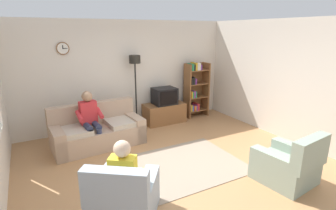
{
  "coord_description": "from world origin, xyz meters",
  "views": [
    {
      "loc": [
        -2.3,
        -3.82,
        2.44
      ],
      "look_at": [
        0.14,
        0.7,
        0.98
      ],
      "focal_mm": 28.1,
      "sensor_mm": 36.0,
      "label": 1
    }
  ],
  "objects_px": {
    "armchair_near_bookshelf": "(287,166)",
    "tv_stand": "(164,113)",
    "armchair_near_window": "(125,199)",
    "tv": "(165,96)",
    "bookshelf": "(195,89)",
    "person_in_left_armchair": "(125,174)",
    "couch": "(98,132)",
    "floor_lamp": "(135,71)",
    "person_on_couch": "(90,117)"
  },
  "relations": [
    {
      "from": "floor_lamp",
      "to": "armchair_near_window",
      "type": "height_order",
      "value": "floor_lamp"
    },
    {
      "from": "couch",
      "to": "armchair_near_window",
      "type": "relative_size",
      "value": 1.65
    },
    {
      "from": "bookshelf",
      "to": "armchair_near_window",
      "type": "bearing_deg",
      "value": -135.55
    },
    {
      "from": "armchair_near_window",
      "to": "person_in_left_armchair",
      "type": "xyz_separation_m",
      "value": [
        0.05,
        0.07,
        0.32
      ]
    },
    {
      "from": "tv_stand",
      "to": "person_in_left_armchair",
      "type": "bearing_deg",
      "value": -125.49
    },
    {
      "from": "person_on_couch",
      "to": "tv",
      "type": "bearing_deg",
      "value": 18.82
    },
    {
      "from": "armchair_near_window",
      "to": "person_in_left_armchair",
      "type": "bearing_deg",
      "value": 54.5
    },
    {
      "from": "floor_lamp",
      "to": "armchair_near_window",
      "type": "distance_m",
      "value": 3.75
    },
    {
      "from": "armchair_near_bookshelf",
      "to": "tv_stand",
      "type": "bearing_deg",
      "value": 96.6
    },
    {
      "from": "floor_lamp",
      "to": "person_on_couch",
      "type": "relative_size",
      "value": 1.49
    },
    {
      "from": "couch",
      "to": "person_on_couch",
      "type": "height_order",
      "value": "person_on_couch"
    },
    {
      "from": "couch",
      "to": "floor_lamp",
      "type": "height_order",
      "value": "floor_lamp"
    },
    {
      "from": "couch",
      "to": "tv_stand",
      "type": "height_order",
      "value": "couch"
    },
    {
      "from": "couch",
      "to": "person_in_left_armchair",
      "type": "height_order",
      "value": "person_in_left_armchair"
    },
    {
      "from": "couch",
      "to": "floor_lamp",
      "type": "relative_size",
      "value": 1.06
    },
    {
      "from": "tv",
      "to": "bookshelf",
      "type": "xyz_separation_m",
      "value": [
        1.03,
        0.09,
        0.08
      ]
    },
    {
      "from": "tv_stand",
      "to": "bookshelf",
      "type": "bearing_deg",
      "value": 3.85
    },
    {
      "from": "floor_lamp",
      "to": "armchair_near_bookshelf",
      "type": "relative_size",
      "value": 1.91
    },
    {
      "from": "person_in_left_armchair",
      "to": "couch",
      "type": "bearing_deg",
      "value": 84.79
    },
    {
      "from": "tv_stand",
      "to": "person_in_left_armchair",
      "type": "height_order",
      "value": "person_in_left_armchair"
    },
    {
      "from": "armchair_near_bookshelf",
      "to": "person_on_couch",
      "type": "bearing_deg",
      "value": 131.9
    },
    {
      "from": "tv",
      "to": "bookshelf",
      "type": "bearing_deg",
      "value": 5.2
    },
    {
      "from": "bookshelf",
      "to": "armchair_near_window",
      "type": "relative_size",
      "value": 1.34
    },
    {
      "from": "floor_lamp",
      "to": "armchair_near_bookshelf",
      "type": "distance_m",
      "value": 4.04
    },
    {
      "from": "tv",
      "to": "person_in_left_armchair",
      "type": "bearing_deg",
      "value": -125.7
    },
    {
      "from": "couch",
      "to": "bookshelf",
      "type": "distance_m",
      "value": 3.13
    },
    {
      "from": "floor_lamp",
      "to": "bookshelf",
      "type": "bearing_deg",
      "value": -0.93
    },
    {
      "from": "couch",
      "to": "bookshelf",
      "type": "relative_size",
      "value": 1.23
    },
    {
      "from": "couch",
      "to": "person_in_left_armchair",
      "type": "distance_m",
      "value": 2.46
    },
    {
      "from": "tv_stand",
      "to": "armchair_near_window",
      "type": "xyz_separation_m",
      "value": [
        -2.24,
        -3.15,
        0.03
      ]
    },
    {
      "from": "tv",
      "to": "person_on_couch",
      "type": "height_order",
      "value": "person_on_couch"
    },
    {
      "from": "tv",
      "to": "armchair_near_window",
      "type": "distance_m",
      "value": 3.87
    },
    {
      "from": "couch",
      "to": "armchair_near_bookshelf",
      "type": "relative_size",
      "value": 2.02
    },
    {
      "from": "person_on_couch",
      "to": "person_in_left_armchair",
      "type": "distance_m",
      "value": 2.33
    },
    {
      "from": "armchair_near_bookshelf",
      "to": "person_on_couch",
      "type": "height_order",
      "value": "person_on_couch"
    },
    {
      "from": "floor_lamp",
      "to": "armchair_near_window",
      "type": "xyz_separation_m",
      "value": [
        -1.48,
        -3.25,
        -1.16
      ]
    },
    {
      "from": "armchair_near_bookshelf",
      "to": "floor_lamp",
      "type": "bearing_deg",
      "value": 107.75
    },
    {
      "from": "couch",
      "to": "tv",
      "type": "bearing_deg",
      "value": 17.37
    },
    {
      "from": "armchair_near_window",
      "to": "armchair_near_bookshelf",
      "type": "height_order",
      "value": "same"
    },
    {
      "from": "tv_stand",
      "to": "floor_lamp",
      "type": "distance_m",
      "value": 1.42
    },
    {
      "from": "bookshelf",
      "to": "armchair_near_bookshelf",
      "type": "bearing_deg",
      "value": -99.62
    },
    {
      "from": "floor_lamp",
      "to": "person_in_left_armchair",
      "type": "distance_m",
      "value": 3.58
    },
    {
      "from": "tv_stand",
      "to": "armchair_near_bookshelf",
      "type": "distance_m",
      "value": 3.61
    },
    {
      "from": "tv",
      "to": "bookshelf",
      "type": "distance_m",
      "value": 1.04
    },
    {
      "from": "tv",
      "to": "couch",
      "type": "bearing_deg",
      "value": -162.63
    },
    {
      "from": "couch",
      "to": "armchair_near_window",
      "type": "height_order",
      "value": "same"
    },
    {
      "from": "tv_stand",
      "to": "armchair_near_bookshelf",
      "type": "relative_size",
      "value": 1.14
    },
    {
      "from": "tv",
      "to": "tv_stand",
      "type": "bearing_deg",
      "value": 90.0
    },
    {
      "from": "armchair_near_bookshelf",
      "to": "person_on_couch",
      "type": "xyz_separation_m",
      "value": [
        -2.54,
        2.84,
        0.41
      ]
    },
    {
      "from": "tv_stand",
      "to": "person_on_couch",
      "type": "distance_m",
      "value": 2.3
    }
  ]
}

